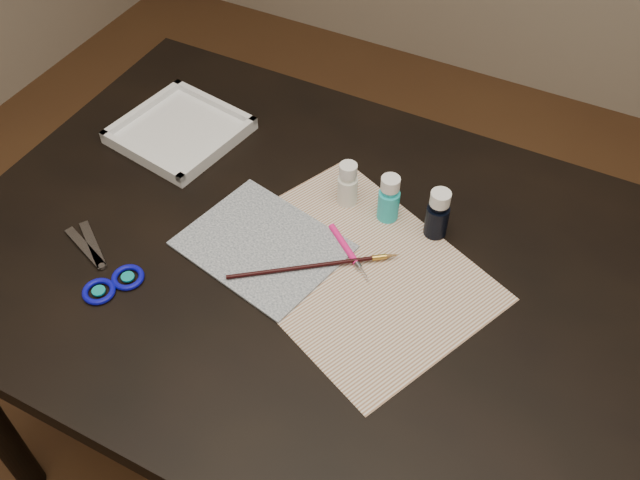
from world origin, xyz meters
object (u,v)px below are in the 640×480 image
at_px(canvas, 263,245).
at_px(paint_bottle_navy, 438,214).
at_px(paper, 354,269).
at_px(paint_bottle_white, 348,184).
at_px(scissors, 93,261).
at_px(palette_tray, 180,130).
at_px(paint_bottle_cyan, 389,198).

height_order(canvas, paint_bottle_navy, paint_bottle_navy).
distance_m(paper, paint_bottle_white, 0.17).
height_order(scissors, palette_tray, palette_tray).
bearing_deg(paint_bottle_navy, paint_bottle_cyan, -178.68).
xyz_separation_m(paint_bottle_white, scissors, (-0.32, -0.34, -0.04)).
bearing_deg(paper, paint_bottle_navy, 57.20).
xyz_separation_m(paint_bottle_white, paint_bottle_cyan, (0.08, -0.00, 0.00)).
distance_m(paint_bottle_white, scissors, 0.47).
xyz_separation_m(paint_bottle_navy, palette_tray, (-0.56, 0.02, -0.04)).
distance_m(canvas, paint_bottle_white, 0.19).
distance_m(paint_bottle_cyan, scissors, 0.53).
distance_m(paint_bottle_navy, scissors, 0.60).
bearing_deg(paint_bottle_cyan, scissors, -140.34).
relative_size(canvas, paint_bottle_white, 2.92).
bearing_deg(paper, scissors, -154.28).
relative_size(canvas, paint_bottle_cyan, 2.78).
bearing_deg(canvas, paint_bottle_cyan, 45.32).
xyz_separation_m(paint_bottle_white, paint_bottle_navy, (0.17, 0.00, 0.00)).
distance_m(paint_bottle_white, paint_bottle_cyan, 0.08).
bearing_deg(scissors, palette_tray, -58.94).
bearing_deg(paint_bottle_navy, canvas, -146.60).
height_order(paint_bottle_white, scissors, paint_bottle_white).
relative_size(paint_bottle_cyan, paint_bottle_navy, 0.96).
bearing_deg(palette_tray, paint_bottle_cyan, -2.11).
relative_size(paint_bottle_navy, palette_tray, 0.44).
distance_m(paint_bottle_white, paint_bottle_navy, 0.17).
bearing_deg(canvas, paint_bottle_white, 63.87).
height_order(paper, palette_tray, palette_tray).
relative_size(paint_bottle_white, paint_bottle_cyan, 0.95).
bearing_deg(palette_tray, paint_bottle_navy, -1.55).
bearing_deg(paint_bottle_cyan, paper, -90.28).
bearing_deg(paint_bottle_navy, palette_tray, 178.45).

